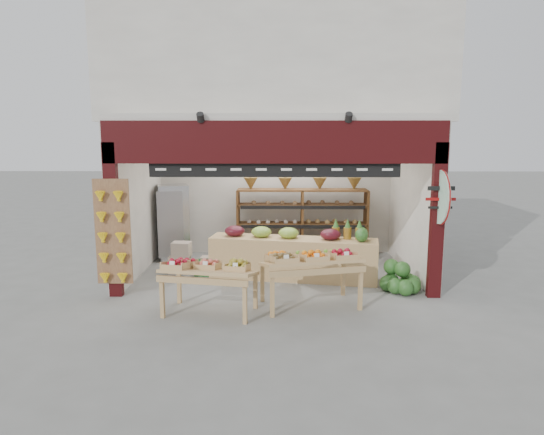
{
  "coord_description": "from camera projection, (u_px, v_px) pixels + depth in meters",
  "views": [
    {
      "loc": [
        0.06,
        -9.14,
        2.74
      ],
      "look_at": [
        -0.05,
        -0.2,
        1.25
      ],
      "focal_mm": 32.0,
      "sensor_mm": 36.0,
      "label": 1
    }
  ],
  "objects": [
    {
      "name": "mid_counter",
      "position": [
        292.0,
        257.0,
        9.4
      ],
      "size": [
        3.28,
        1.18,
        1.03
      ],
      "color": "tan",
      "rests_on": "ground"
    },
    {
      "name": "watermelon_pile",
      "position": [
        401.0,
        280.0,
        8.66
      ],
      "size": [
        0.75,
        0.72,
        0.55
      ],
      "color": "#1C4818",
      "rests_on": "ground"
    },
    {
      "name": "banana_board",
      "position": [
        112.0,
        234.0,
        8.15
      ],
      "size": [
        0.6,
        0.15,
        1.8
      ],
      "color": "#986C45",
      "rests_on": "ground"
    },
    {
      "name": "cardboard_stack",
      "position": [
        192.0,
        261.0,
        9.85
      ],
      "size": [
        0.97,
        0.71,
        0.64
      ],
      "color": "beige",
      "rests_on": "ground"
    },
    {
      "name": "display_table_left",
      "position": [
        205.0,
        269.0,
        7.58
      ],
      "size": [
        1.54,
        1.04,
        0.93
      ],
      "color": "tan",
      "rests_on": "ground"
    },
    {
      "name": "back_shelving",
      "position": [
        302.0,
        210.0,
        10.99
      ],
      "size": [
        2.96,
        0.49,
        1.83
      ],
      "color": "brown",
      "rests_on": "ground"
    },
    {
      "name": "display_table_right",
      "position": [
        310.0,
        259.0,
        7.83
      ],
      "size": [
        1.72,
        1.2,
        1.0
      ],
      "color": "tan",
      "rests_on": "ground"
    },
    {
      "name": "refrigerator",
      "position": [
        174.0,
        222.0,
        10.9
      ],
      "size": [
        0.81,
        0.81,
        1.68
      ],
      "primitive_type": "cube",
      "rotation": [
        0.0,
        0.0,
        0.28
      ],
      "color": "silver",
      "rests_on": "ground"
    },
    {
      "name": "shop_structure",
      "position": [
        275.0,
        81.0,
        10.41
      ],
      "size": [
        6.36,
        5.12,
        5.4
      ],
      "color": "silver",
      "rests_on": "ground"
    },
    {
      "name": "gift_sign",
      "position": [
        440.0,
        197.0,
        8.01
      ],
      "size": [
        0.04,
        0.93,
        0.92
      ],
      "color": "#C2F3D6",
      "rests_on": "ground"
    },
    {
      "name": "ground",
      "position": [
        275.0,
        279.0,
        9.46
      ],
      "size": [
        60.0,
        60.0,
        0.0
      ],
      "primitive_type": "plane",
      "color": "slate",
      "rests_on": "ground"
    }
  ]
}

